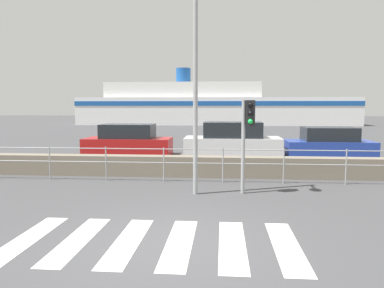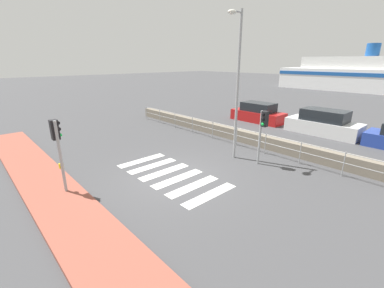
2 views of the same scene
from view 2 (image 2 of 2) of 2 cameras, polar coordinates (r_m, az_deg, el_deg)
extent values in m
plane|color=#424244|center=(10.62, -3.77, -7.39)|extent=(160.00, 160.00, 0.00)
cube|color=#934C3D|center=(8.96, -25.32, -14.00)|extent=(24.00, 1.80, 0.12)
cube|color=silver|center=(12.53, -11.05, -3.59)|extent=(0.45, 2.40, 0.01)
cube|color=silver|center=(11.82, -8.74, -4.80)|extent=(0.45, 2.40, 0.01)
cube|color=silver|center=(11.14, -6.13, -6.16)|extent=(0.45, 2.40, 0.01)
cube|color=silver|center=(10.49, -3.17, -7.68)|extent=(0.45, 2.40, 0.01)
cube|color=silver|center=(9.88, 0.19, -9.36)|extent=(0.45, 2.40, 0.01)
cube|color=silver|center=(9.32, 4.02, -11.22)|extent=(0.45, 2.40, 0.01)
cube|color=slate|center=(14.76, 14.74, 0.85)|extent=(22.31, 0.55, 0.68)
cylinder|color=#9EA0A3|center=(13.87, 12.97, 2.78)|extent=(20.08, 0.03, 0.03)
cylinder|color=#9EA0A3|center=(13.99, 12.84, 1.10)|extent=(20.08, 0.03, 0.03)
cylinder|color=#9EA0A3|center=(21.16, -10.06, 6.82)|extent=(0.04, 0.04, 1.06)
cylinder|color=#9EA0A3|center=(19.68, -7.16, 6.12)|extent=(0.04, 0.04, 1.06)
cylinder|color=#9EA0A3|center=(18.25, -3.80, 5.28)|extent=(0.04, 0.04, 1.06)
cylinder|color=#9EA0A3|center=(16.90, 0.09, 4.28)|extent=(0.04, 0.04, 1.06)
cylinder|color=#9EA0A3|center=(15.65, 4.63, 3.10)|extent=(0.04, 0.04, 1.06)
cylinder|color=#9EA0A3|center=(14.51, 9.89, 1.69)|extent=(0.04, 0.04, 1.06)
cylinder|color=#9EA0A3|center=(13.53, 15.98, 0.04)|extent=(0.04, 0.04, 1.06)
cylinder|color=#9EA0A3|center=(12.74, 22.91, -1.83)|extent=(0.04, 0.04, 1.06)
cylinder|color=#9EA0A3|center=(12.18, 30.63, -3.88)|extent=(0.04, 0.04, 1.06)
cylinder|color=#9EA0A3|center=(9.90, -27.11, -2.97)|extent=(0.10, 0.10, 2.68)
cube|color=black|center=(9.78, -28.22, 2.80)|extent=(0.24, 0.24, 0.68)
sphere|color=black|center=(9.77, -27.62, 4.15)|extent=(0.13, 0.13, 0.13)
sphere|color=black|center=(9.81, -27.44, 2.96)|extent=(0.13, 0.13, 0.13)
sphere|color=#19D84C|center=(9.86, -27.27, 1.78)|extent=(0.13, 0.13, 0.13)
cube|color=yellow|center=(10.10, -27.05, -4.34)|extent=(0.10, 0.14, 0.18)
cylinder|color=#9EA0A3|center=(11.92, 14.82, 1.31)|extent=(0.10, 0.10, 2.48)
cube|color=black|center=(11.62, 15.87, 5.38)|extent=(0.24, 0.24, 0.68)
sphere|color=black|center=(11.46, 15.59, 6.32)|extent=(0.13, 0.13, 0.13)
sphere|color=black|center=(11.50, 15.50, 5.29)|extent=(0.13, 0.13, 0.13)
sphere|color=#19D84C|center=(11.55, 15.42, 4.27)|extent=(0.13, 0.13, 0.13)
cylinder|color=#9EA0A3|center=(12.09, 10.07, 11.86)|extent=(0.12, 0.12, 6.61)
cylinder|color=#9EA0A3|center=(11.93, 9.97, 27.01)|extent=(0.07, 0.62, 0.07)
ellipsoid|color=silver|center=(11.69, 8.90, 27.01)|extent=(0.32, 0.42, 0.19)
cube|color=white|center=(48.06, 34.87, 14.60)|extent=(18.90, 4.84, 1.83)
cylinder|color=#194C99|center=(48.08, 35.27, 16.73)|extent=(1.80, 1.80, 1.80)
cube|color=#B21919|center=(20.86, 14.39, 6.01)|extent=(4.08, 1.70, 0.81)
cube|color=#1E2328|center=(20.73, 14.55, 8.00)|extent=(2.45, 1.50, 0.66)
cube|color=silver|center=(18.69, 27.06, 3.34)|extent=(4.41, 1.83, 0.88)
cube|color=#1E2328|center=(18.54, 27.41, 5.71)|extent=(2.65, 1.61, 0.72)
camera|label=1|loc=(6.99, -41.68, -5.19)|focal=35.00mm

